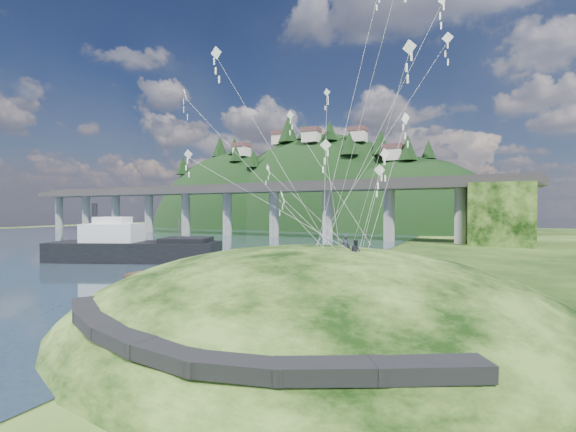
% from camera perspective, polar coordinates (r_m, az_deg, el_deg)
% --- Properties ---
extents(ground, '(320.00, 320.00, 0.00)m').
position_cam_1_polar(ground, '(29.56, -12.58, -13.82)').
color(ground, black).
rests_on(ground, ground).
extents(water, '(240.00, 240.00, 0.00)m').
position_cam_1_polar(water, '(104.31, -33.45, -3.31)').
color(water, '#304558').
rests_on(water, ground).
extents(grass_hill, '(36.00, 32.00, 13.00)m').
position_cam_1_polar(grass_hill, '(27.71, 3.93, -18.07)').
color(grass_hill, black).
rests_on(grass_hill, ground).
extents(footpath, '(22.29, 5.84, 0.83)m').
position_cam_1_polar(footpath, '(17.21, -13.75, -17.55)').
color(footpath, black).
rests_on(footpath, ground).
extents(bridge, '(160.00, 11.00, 15.00)m').
position_cam_1_polar(bridge, '(102.44, 0.67, 2.21)').
color(bridge, '#2D2B2B').
rests_on(bridge, ground).
extents(far_ridge, '(153.00, 70.00, 94.50)m').
position_cam_1_polar(far_ridge, '(157.67, 3.29, -4.46)').
color(far_ridge, black).
rests_on(far_ridge, ground).
extents(work_barge, '(24.71, 15.28, 8.41)m').
position_cam_1_polar(work_barge, '(60.22, -22.12, -4.26)').
color(work_barge, black).
rests_on(work_barge, ground).
extents(wooden_dock, '(14.44, 2.80, 1.03)m').
position_cam_1_polar(wooden_dock, '(41.24, -15.04, -8.95)').
color(wooden_dock, '#3B2518').
rests_on(wooden_dock, ground).
extents(kite_flyers, '(1.90, 2.09, 1.90)m').
position_cam_1_polar(kite_flyers, '(25.30, 9.36, -3.07)').
color(kite_flyers, '#242730').
rests_on(kite_flyers, ground).
extents(kite_swarm, '(19.12, 14.94, 17.98)m').
position_cam_1_polar(kite_swarm, '(29.01, 6.71, 17.62)').
color(kite_swarm, white).
rests_on(kite_swarm, ground).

